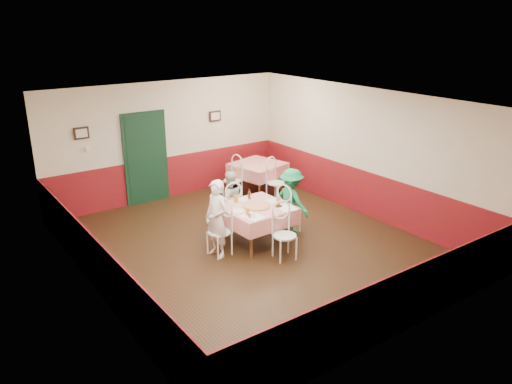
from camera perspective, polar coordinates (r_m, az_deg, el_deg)
floor at (r=9.68m, az=-0.45°, el=-6.20°), size 7.00×7.00×0.00m
ceiling at (r=8.83m, az=-0.49°, el=10.41°), size 7.00×7.00×0.00m
back_wall at (r=12.09m, az=-10.08°, el=5.81°), size 6.00×0.10×2.80m
front_wall at (r=6.79m, az=16.83°, el=-5.69°), size 6.00×0.10×2.80m
left_wall at (r=7.93m, az=-18.53°, el=-2.20°), size 0.10×7.00×2.80m
right_wall at (r=11.09m, az=12.37°, el=4.42°), size 0.10×7.00×2.80m
wainscot_back at (r=12.32m, az=-9.81°, el=1.73°), size 6.00×0.03×1.00m
wainscot_front at (r=7.21m, az=16.03°, el=-12.15°), size 6.00×0.03×1.00m
wainscot_left at (r=8.29m, az=-17.77°, el=-7.97°), size 0.03×7.00×1.00m
wainscot_right at (r=11.33m, az=12.00°, el=0.02°), size 0.03×7.00×1.00m
door at (r=11.90m, az=-12.48°, el=3.69°), size 0.96×0.06×2.10m
picture_left at (r=11.26m, az=-19.34°, el=6.37°), size 0.32×0.03×0.26m
picture_right at (r=12.55m, az=-4.71°, el=8.64°), size 0.32×0.03×0.26m
thermostat at (r=11.37m, az=-18.66°, el=4.73°), size 0.10×0.03×0.10m
main_table at (r=9.67m, az=-0.00°, el=-3.77°), size 1.26×1.26×0.77m
second_table at (r=12.44m, az=0.20°, el=1.60°), size 1.35×1.35×0.77m
chair_left at (r=9.19m, az=-4.22°, el=-4.61°), size 0.46×0.46×0.90m
chair_right at (r=10.14m, az=3.81°, el=-2.22°), size 0.50×0.50×0.90m
chair_far at (r=10.28m, az=-2.89°, el=-1.90°), size 0.50×0.50×0.90m
chair_near at (r=9.04m, az=3.30°, el=-5.01°), size 0.50×0.50×0.90m
chair_second_a at (r=12.02m, az=-2.71°, el=1.30°), size 0.51×0.51×0.90m
chair_second_b at (r=11.85m, az=2.31°, el=1.03°), size 0.51×0.51×0.90m
pizza at (r=9.50m, az=0.07°, el=-1.60°), size 0.52×0.52×0.03m
plate_left at (r=9.28m, az=-2.08°, el=-2.19°), size 0.26×0.26×0.01m
plate_right at (r=9.78m, az=1.88°, el=-1.03°), size 0.26×0.26×0.01m
plate_far at (r=9.86m, az=-1.45°, el=-0.85°), size 0.26×0.26×0.01m
glass_a at (r=9.09m, az=-0.96°, el=-2.28°), size 0.07×0.07×0.13m
glass_b at (r=9.56m, az=2.56°, el=-1.15°), size 0.08×0.08×0.13m
glass_c at (r=9.73m, az=-2.30°, el=-0.77°), size 0.08×0.08×0.14m
beer_bottle at (r=9.85m, az=-0.78°, el=-0.32°), size 0.05×0.05×0.19m
shaker_a at (r=8.96m, az=-0.53°, el=-2.74°), size 0.04×0.04×0.09m
shaker_b at (r=8.98m, az=-0.20°, el=-2.69°), size 0.04×0.04×0.09m
shaker_c at (r=8.98m, az=-0.76°, el=-2.68°), size 0.04×0.04×0.09m
menu_left at (r=9.04m, az=-0.37°, el=-2.82°), size 0.37×0.45×0.00m
menu_right at (r=9.47m, az=3.47°, el=-1.80°), size 0.36×0.45×0.00m
wallet at (r=9.51m, az=2.62°, el=-1.64°), size 0.11×0.09×0.02m
diner_left at (r=9.06m, az=-4.52°, el=-3.08°), size 0.42×0.58×1.46m
diner_far at (r=10.26m, az=-3.07°, el=-0.94°), size 0.69×0.58×1.24m
diner_right at (r=10.10m, az=4.05°, el=-1.00°), size 0.61×0.92×1.34m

